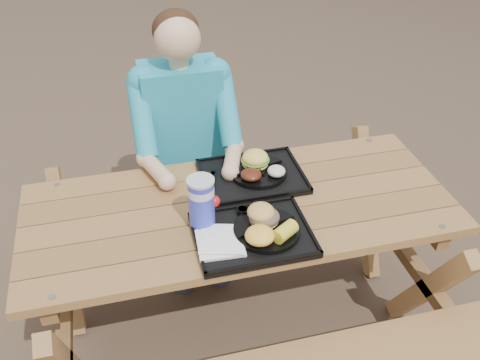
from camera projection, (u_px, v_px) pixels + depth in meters
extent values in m
plane|color=#999999|center=(240.00, 321.00, 2.68)|extent=(60.00, 60.00, 0.00)
cube|color=black|center=(253.00, 235.00, 2.08)|extent=(0.45, 0.35, 0.02)
cube|color=black|center=(252.00, 177.00, 2.39)|extent=(0.45, 0.35, 0.02)
cylinder|color=black|center=(267.00, 230.00, 2.07)|extent=(0.26, 0.26, 0.02)
cylinder|color=black|center=(258.00, 171.00, 2.39)|extent=(0.26, 0.26, 0.02)
cube|color=white|center=(220.00, 242.00, 2.01)|extent=(0.18, 0.18, 0.02)
cylinder|color=#1926C2|center=(202.00, 203.00, 2.06)|extent=(0.10, 0.10, 0.20)
cylinder|color=black|center=(243.00, 211.00, 2.16)|extent=(0.05, 0.05, 0.03)
cylinder|color=#FFAD1C|center=(260.00, 207.00, 2.18)|extent=(0.05, 0.05, 0.03)
ellipsoid|color=yellow|center=(260.00, 235.00, 1.99)|extent=(0.11, 0.11, 0.06)
cube|color=black|center=(213.00, 179.00, 2.36)|extent=(0.07, 0.15, 0.01)
ellipsoid|color=#511E10|center=(251.00, 175.00, 2.32)|extent=(0.09, 0.09, 0.04)
ellipsoid|color=#ECE5C8|center=(276.00, 171.00, 2.34)|extent=(0.08, 0.08, 0.04)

